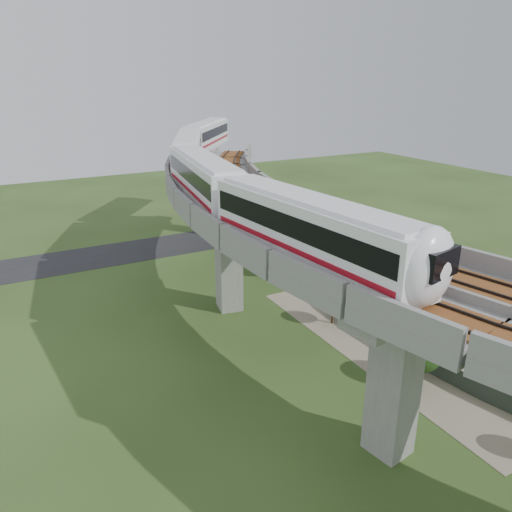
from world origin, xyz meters
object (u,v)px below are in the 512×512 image
object	(u,v)px
car_dark	(427,301)
car_white	(477,339)
car_red	(430,309)
metro_train	(218,163)

from	to	relation	value
car_dark	car_white	bearing A→B (deg)	154.69
car_white	car_dark	xyz separation A→B (m)	(1.95, 7.08, -0.09)
car_red	car_white	bearing A→B (deg)	-46.67
metro_train	car_white	size ratio (longest dim) A/B	15.13
metro_train	car_red	xyz separation A→B (m)	(13.31, -15.17, -11.68)
car_white	car_red	xyz separation A→B (m)	(0.89, 5.63, -0.07)
car_red	car_dark	size ratio (longest dim) A/B	0.91
car_white	car_red	size ratio (longest dim) A/B	1.09
car_white	car_red	world-z (taller)	car_white
car_white	car_dark	size ratio (longest dim) A/B	0.99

